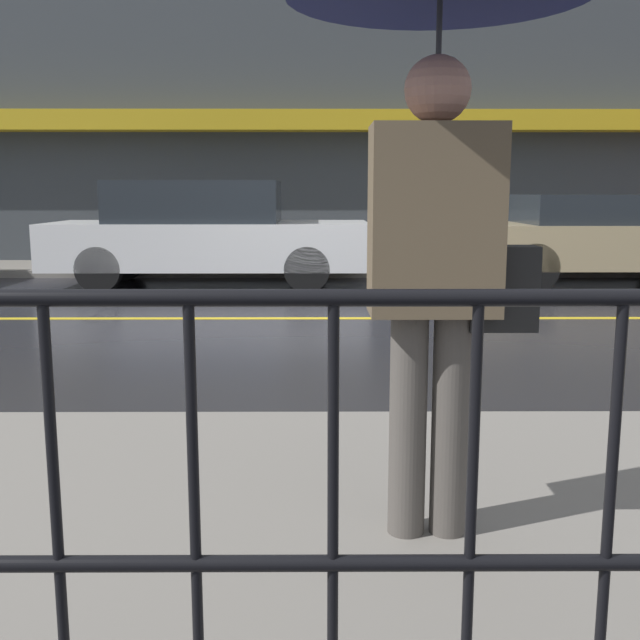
{
  "coord_description": "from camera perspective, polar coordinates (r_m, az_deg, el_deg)",
  "views": [
    {
      "loc": [
        -0.04,
        -8.06,
        1.37
      ],
      "look_at": [
        -0.0,
        -1.84,
        0.3
      ],
      "focal_mm": 42.0,
      "sensor_mm": 36.0,
      "label": 1
    }
  ],
  "objects": [
    {
      "name": "building_storefront",
      "position": [
        14.13,
        -0.17,
        18.07
      ],
      "size": [
        28.0,
        0.85,
        6.91
      ],
      "color": "#383D42",
      "rests_on": "ground_plane"
    },
    {
      "name": "railing_foreground",
      "position": [
        1.61,
        1.0,
        -12.25
      ],
      "size": [
        12.0,
        0.04,
        1.06
      ],
      "color": "black",
      "rests_on": "sidewalk_near"
    },
    {
      "name": "sidewalk_far",
      "position": [
        12.97,
        -0.15,
        3.96
      ],
      "size": [
        28.0,
        1.9,
        0.12
      ],
      "color": "slate",
      "rests_on": "ground_plane"
    },
    {
      "name": "car_white",
      "position": [
        11.14,
        -8.68,
        6.54
      ],
      "size": [
        4.62,
        1.71,
        1.52
      ],
      "color": "silver",
      "rests_on": "ground_plane"
    },
    {
      "name": "car_tan",
      "position": [
        11.8,
        20.6,
        5.9
      ],
      "size": [
        4.02,
        1.86,
        1.33
      ],
      "color": "tan",
      "rests_on": "ground_plane"
    },
    {
      "name": "pedestrian",
      "position": [
        2.69,
        9.12,
        18.41
      ],
      "size": [
        1.04,
        1.04,
        2.12
      ],
      "color": "#4C4742",
      "rests_on": "sidewalk_near"
    },
    {
      "name": "lane_marking",
      "position": [
        8.17,
        -0.05,
        0.14
      ],
      "size": [
        25.2,
        0.12,
        0.01
      ],
      "color": "gold",
      "rests_on": "ground_plane"
    },
    {
      "name": "sidewalk_near",
      "position": [
        3.0,
        0.42,
        -16.15
      ],
      "size": [
        28.0,
        2.93,
        0.12
      ],
      "color": "slate",
      "rests_on": "ground_plane"
    },
    {
      "name": "ground_plane",
      "position": [
        8.17,
        -0.05,
        0.11
      ],
      "size": [
        80.0,
        80.0,
        0.0
      ],
      "primitive_type": "plane",
      "color": "black"
    }
  ]
}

